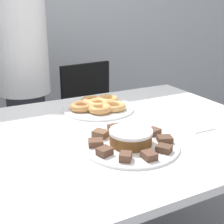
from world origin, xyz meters
TOP-DOWN VIEW (x-y plane):
  - wall_back at (0.00, 1.62)m, footprint 8.00×0.05m
  - table at (0.00, 0.00)m, footprint 1.41×1.04m
  - person_standing at (-0.14, 0.86)m, footprint 0.32×0.32m
  - office_chair_right at (0.35, 0.86)m, footprint 0.49×0.49m
  - plate_cake at (0.02, -0.17)m, footprint 0.36×0.36m
  - plate_donuts at (0.10, 0.27)m, footprint 0.36×0.36m
  - frosted_cake at (0.02, -0.17)m, footprint 0.16×0.16m
  - lamington_0 at (-0.10, -0.12)m, footprint 0.07×0.06m
  - lamington_1 at (-0.10, -0.20)m, footprint 0.06×0.05m
  - lamington_2 at (-0.06, -0.27)m, footprint 0.06×0.06m
  - lamington_3 at (0.02, -0.30)m, footprint 0.04×0.05m
  - lamington_4 at (0.10, -0.28)m, footprint 0.06×0.07m
  - lamington_5 at (0.15, -0.21)m, footprint 0.07×0.06m
  - lamington_6 at (0.15, -0.13)m, footprint 0.06×0.06m
  - lamington_7 at (0.10, -0.07)m, footprint 0.06×0.06m
  - lamington_8 at (0.03, -0.04)m, footprint 0.05×0.06m
  - lamington_9 at (-0.05, -0.06)m, footprint 0.07×0.07m
  - donut_0 at (0.10, 0.27)m, footprint 0.12×0.12m
  - donut_1 at (0.07, 0.21)m, footprint 0.12×0.12m
  - donut_2 at (0.15, 0.21)m, footprint 0.12×0.12m
  - donut_3 at (0.17, 0.32)m, footprint 0.12×0.12m
  - donut_4 at (0.09, 0.34)m, footprint 0.11×0.11m
  - donut_5 at (0.01, 0.28)m, footprint 0.12×0.12m
  - napkin at (0.37, -0.15)m, footprint 0.11×0.09m

SIDE VIEW (x-z plane):
  - office_chair_right at x=0.35m, z-range -0.03..0.83m
  - table at x=0.00m, z-range 0.30..1.07m
  - napkin at x=0.37m, z-range 0.78..0.78m
  - plate_cake at x=0.02m, z-range 0.78..0.79m
  - plate_donuts at x=0.10m, z-range 0.78..0.79m
  - lamington_5 at x=0.15m, z-range 0.79..0.81m
  - lamington_4 at x=0.10m, z-range 0.79..0.81m
  - lamington_6 at x=0.15m, z-range 0.79..0.81m
  - lamington_0 at x=-0.10m, z-range 0.79..0.81m
  - lamington_3 at x=0.02m, z-range 0.79..0.81m
  - lamington_8 at x=0.03m, z-range 0.79..0.81m
  - lamington_1 at x=-0.10m, z-range 0.79..0.81m
  - lamington_9 at x=-0.05m, z-range 0.79..0.81m
  - lamington_2 at x=-0.06m, z-range 0.79..0.81m
  - lamington_7 at x=0.10m, z-range 0.79..0.81m
  - donut_2 at x=0.15m, z-range 0.79..0.82m
  - donut_3 at x=0.17m, z-range 0.79..0.82m
  - donut_1 at x=0.07m, z-range 0.79..0.82m
  - donut_5 at x=0.01m, z-range 0.79..0.82m
  - donut_4 at x=0.09m, z-range 0.79..0.82m
  - donut_0 at x=0.10m, z-range 0.79..0.82m
  - person_standing at x=-0.14m, z-range 0.04..1.58m
  - frosted_cake at x=0.02m, z-range 0.79..0.84m
  - wall_back at x=0.00m, z-range 0.00..2.60m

